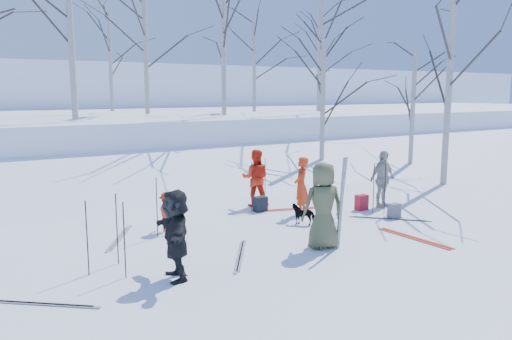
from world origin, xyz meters
TOP-DOWN VIEW (x-y plane):
  - ground at (0.00, 0.00)m, footprint 120.00×120.00m
  - snow_ramp at (0.00, 7.00)m, footprint 70.00×9.49m
  - snow_plateau at (0.00, 17.00)m, footprint 70.00×18.00m
  - far_hill at (0.00, 38.00)m, footprint 90.00×30.00m
  - skier_olive_center at (0.10, -0.94)m, footprint 0.98×0.76m
  - skier_red_north at (1.38, 1.51)m, footprint 0.66×0.63m
  - skier_redor_behind at (0.90, 3.00)m, footprint 0.98×0.94m
  - skier_red_seated at (-2.17, 1.87)m, footprint 0.37×0.61m
  - skier_cream_east at (3.84, 1.08)m, footprint 0.96×0.47m
  - skier_grey_west at (-3.12, -0.97)m, footprint 0.75×1.51m
  - dog at (0.88, 0.73)m, footprint 0.61×0.61m
  - upright_ski_left at (0.36, -1.19)m, footprint 0.08×0.16m
  - upright_ski_right at (0.41, -1.14)m, footprint 0.12×0.23m
  - ski_pair_a at (3.00, -0.03)m, footprint 2.10×2.10m
  - ski_pair_b at (2.22, -1.50)m, footprint 0.35×1.92m
  - ski_pair_c at (-1.60, -0.51)m, footprint 1.96×2.08m
  - ski_pair_d at (-5.33, -0.85)m, footprint 2.06×2.10m
  - ski_pair_e at (1.48, 2.14)m, footprint 1.23×2.01m
  - ski_pair_f at (-3.26, 1.90)m, footprint 1.84×2.07m
  - ski_pole_a at (-3.76, 0.29)m, footprint 0.02×0.02m
  - ski_pole_b at (-3.85, -0.47)m, footprint 0.02×0.02m
  - ski_pole_c at (-4.37, -0.02)m, footprint 0.02×0.02m
  - ski_pole_d at (3.35, 0.50)m, footprint 0.02×0.02m
  - ski_pole_e at (1.07, 2.76)m, footprint 0.02×0.02m
  - ski_pole_f at (-2.52, 1.55)m, footprint 0.02×0.02m
  - ski_pole_g at (3.08, 0.63)m, footprint 0.02×0.02m
  - ski_pole_h at (0.47, 2.48)m, footprint 0.02×0.02m
  - backpack_red at (3.10, 1.08)m, footprint 0.32×0.22m
  - backpack_grey at (3.19, -0.00)m, footprint 0.30×0.20m
  - backpack_dark at (0.69, 2.40)m, footprint 0.34×0.24m
  - birch_plateau_a at (12.28, 14.55)m, footprint 4.32×4.32m
  - birch_plateau_b at (6.59, 12.40)m, footprint 3.69×3.69m
  - birch_plateau_d at (1.21, 12.56)m, footprint 4.51×4.51m
  - birch_plateau_e at (-2.33, 10.22)m, footprint 5.80×5.80m
  - birch_plateau_f at (0.74, 16.40)m, footprint 3.95×3.95m
  - birch_plateau_i at (3.56, 9.85)m, footprint 4.74×4.74m
  - birch_plateau_j at (9.36, 10.83)m, footprint 6.34×6.34m
  - birch_edge_b at (8.19, 2.43)m, footprint 5.58×5.58m
  - birch_edge_c at (9.54, 5.10)m, footprint 3.92×3.92m
  - birch_edge_e at (5.77, 6.11)m, footprint 4.17×4.17m

SIDE VIEW (x-z plane):
  - ground at x=0.00m, z-range 0.00..0.00m
  - ski_pair_a at x=3.00m, z-range 0.00..0.02m
  - ski_pair_b at x=2.22m, z-range 0.00..0.02m
  - ski_pair_c at x=-1.60m, z-range 0.00..0.02m
  - ski_pair_d at x=-5.33m, z-range 0.00..0.02m
  - ski_pair_e at x=1.48m, z-range 0.00..0.02m
  - ski_pair_f at x=-3.26m, z-range 0.00..0.02m
  - snow_ramp at x=0.00m, z-range -1.91..2.21m
  - backpack_grey at x=3.19m, z-range 0.00..0.38m
  - backpack_dark at x=0.69m, z-range 0.00..0.40m
  - backpack_red at x=3.10m, z-range 0.00..0.42m
  - dog at x=0.88m, z-range 0.00..0.50m
  - skier_red_seated at x=-2.17m, z-range 0.00..0.92m
  - ski_pole_a at x=-3.76m, z-range 0.00..1.34m
  - ski_pole_b at x=-3.85m, z-range 0.00..1.34m
  - ski_pole_c at x=-4.37m, z-range 0.00..1.34m
  - ski_pole_d at x=3.35m, z-range 0.00..1.34m
  - ski_pole_e at x=1.07m, z-range 0.00..1.34m
  - ski_pole_f at x=-2.52m, z-range 0.00..1.34m
  - ski_pole_g at x=3.08m, z-range 0.00..1.34m
  - ski_pole_h at x=0.47m, z-range 0.00..1.34m
  - skier_red_north at x=1.38m, z-range 0.00..1.52m
  - skier_grey_west at x=-3.12m, z-range 0.00..1.56m
  - skier_cream_east at x=3.84m, z-range 0.00..1.58m
  - skier_redor_behind at x=0.90m, z-range 0.00..1.59m
  - skier_olive_center at x=0.10m, z-range 0.00..1.78m
  - upright_ski_left at x=0.36m, z-range 0.00..1.90m
  - upright_ski_right at x=0.41m, z-range 0.00..1.90m
  - snow_plateau at x=0.00m, z-range -0.10..2.10m
  - far_hill at x=0.00m, z-range -1.00..5.00m
  - birch_edge_c at x=9.54m, z-range 0.00..4.74m
  - birch_edge_e at x=5.77m, z-range 0.00..5.10m
  - birch_edge_b at x=8.19m, z-range 0.00..7.11m
  - birch_plateau_b at x=6.59m, z-range 2.20..6.61m
  - birch_plateau_f at x=0.74m, z-range 2.20..6.99m
  - birch_plateau_a at x=12.28m, z-range 2.20..7.51m
  - birch_plateau_d at x=1.21m, z-range 2.20..7.78m
  - birch_plateau_i at x=3.56m, z-range 2.20..8.11m
  - birch_plateau_e at x=-2.33m, z-range 2.20..9.62m
  - birch_plateau_j at x=9.36m, z-range 2.20..10.39m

